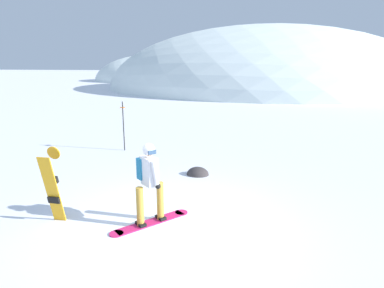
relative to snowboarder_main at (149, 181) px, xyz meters
name	(u,v)px	position (x,y,z in m)	size (l,w,h in m)	color
ground_plane	(170,225)	(0.44, -0.02, -0.92)	(300.00, 300.00, 0.00)	white
ridge_peak_main	(264,88)	(2.33, 40.55, -0.92)	(41.33, 37.20, 16.16)	white
ridge_peak_far	(153,81)	(-18.52, 56.11, -0.92)	(22.07, 19.86, 9.82)	white
snowboarder_main	(149,181)	(0.00, 0.00, 0.00)	(1.30, 1.46, 1.71)	#D11E5B
spare_snowboard	(53,186)	(-1.92, -0.42, -0.10)	(0.28, 0.40, 1.62)	orange
piste_marker_near	(123,122)	(-2.90, 5.49, 0.17)	(0.20, 0.20, 1.91)	black
rock_dark	(198,175)	(0.39, 3.23, -0.92)	(0.67, 0.57, 0.47)	#383333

